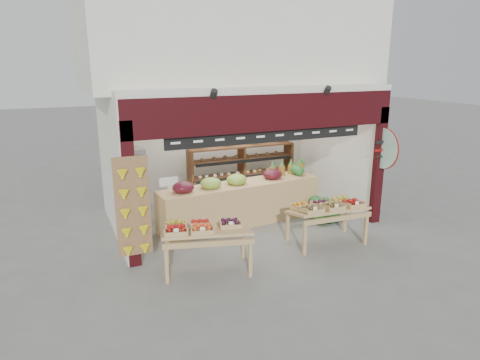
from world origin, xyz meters
name	(u,v)px	position (x,y,z in m)	size (l,w,h in m)	color
ground	(248,224)	(0.00, 0.00, 0.00)	(60.00, 60.00, 0.00)	slate
shop_structure	(220,47)	(0.00, 1.61, 3.92)	(6.36, 5.12, 5.40)	silver
banana_board	(133,209)	(-2.73, -1.17, 1.12)	(0.60, 0.15, 1.80)	#956944
gift_sign	(383,148)	(2.75, -1.15, 1.75)	(0.04, 0.93, 0.92)	#AAD5BF
back_shelving	(242,162)	(0.55, 1.57, 1.08)	(2.85, 0.47, 1.77)	brown
refrigerator	(130,182)	(-2.32, 1.66, 0.82)	(0.64, 0.64, 1.65)	silver
cardboard_stack	(183,209)	(-1.27, 0.89, 0.26)	(1.04, 0.76, 0.70)	beige
mid_counter	(240,202)	(-0.14, 0.09, 0.52)	(3.87, 1.10, 1.18)	tan
display_table_left	(201,230)	(-1.69, -1.71, 0.76)	(1.70, 1.22, 0.99)	tan
display_table_right	(327,208)	(1.02, -1.61, 0.76)	(1.55, 0.93, 0.97)	tan
watermelon_pile	(324,212)	(1.73, -0.52, 0.20)	(0.78, 0.73, 0.56)	#1B511F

